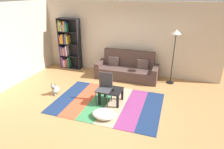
{
  "coord_description": "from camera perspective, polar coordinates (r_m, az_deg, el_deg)",
  "views": [
    {
      "loc": [
        1.78,
        -4.59,
        2.98
      ],
      "look_at": [
        0.03,
        0.65,
        0.65
      ],
      "focal_mm": 31.51,
      "sensor_mm": 36.0,
      "label": 1
    }
  ],
  "objects": [
    {
      "name": "ground_plane",
      "position": [
        5.76,
        -2.35,
        -8.35
      ],
      "size": [
        14.0,
        14.0,
        0.0
      ],
      "primitive_type": "plane",
      "color": "#B27F4C"
    },
    {
      "name": "back_wall",
      "position": [
        7.54,
        4.45,
        10.29
      ],
      "size": [
        6.8,
        0.1,
        2.7
      ],
      "primitive_type": "cube",
      "color": "beige",
      "rests_on": "ground_plane"
    },
    {
      "name": "left_wall",
      "position": [
        7.62,
        -25.29,
        8.32
      ],
      "size": [
        0.1,
        5.5,
        2.7
      ],
      "primitive_type": "cube",
      "color": "beige",
      "rests_on": "ground_plane"
    },
    {
      "name": "rug",
      "position": [
        5.77,
        -1.3,
        -8.21
      ],
      "size": [
        3.05,
        2.11,
        0.01
      ],
      "color": "navy",
      "rests_on": "ground_plane"
    },
    {
      "name": "couch",
      "position": [
        7.3,
        4.4,
        1.56
      ],
      "size": [
        2.26,
        0.8,
        1.0
      ],
      "color": "#4C3833",
      "rests_on": "ground_plane"
    },
    {
      "name": "bookshelf",
      "position": [
        8.33,
        -12.87,
        8.55
      ],
      "size": [
        0.9,
        0.28,
        2.04
      ],
      "color": "black",
      "rests_on": "ground_plane"
    },
    {
      "name": "coffee_table",
      "position": [
        5.65,
        -0.27,
        -5.11
      ],
      "size": [
        0.62,
        0.55,
        0.4
      ],
      "color": "black",
      "rests_on": "rug"
    },
    {
      "name": "pouf",
      "position": [
        5.11,
        -2.37,
        -11.43
      ],
      "size": [
        0.61,
        0.47,
        0.19
      ],
      "primitive_type": "ellipsoid",
      "color": "white",
      "rests_on": "rug"
    },
    {
      "name": "dog",
      "position": [
        6.42,
        -16.15,
        -4.19
      ],
      "size": [
        0.22,
        0.35,
        0.4
      ],
      "color": "#9E998E",
      "rests_on": "ground_plane"
    },
    {
      "name": "standing_lamp",
      "position": [
        6.79,
        17.94,
        9.72
      ],
      "size": [
        0.32,
        0.32,
        1.87
      ],
      "color": "black",
      "rests_on": "ground_plane"
    },
    {
      "name": "tv_remote",
      "position": [
        5.57,
        0.39,
        -4.5
      ],
      "size": [
        0.11,
        0.15,
        0.02
      ],
      "primitive_type": "cube",
      "rotation": [
        0.0,
        0.0,
        0.52
      ],
      "color": "black",
      "rests_on": "coffee_table"
    },
    {
      "name": "folding_chair",
      "position": [
        5.57,
        -2.12,
        -3.21
      ],
      "size": [
        0.4,
        0.4,
        0.9
      ],
      "rotation": [
        0.0,
        0.0,
        -0.74
      ],
      "color": "#38383D",
      "rests_on": "ground_plane"
    }
  ]
}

